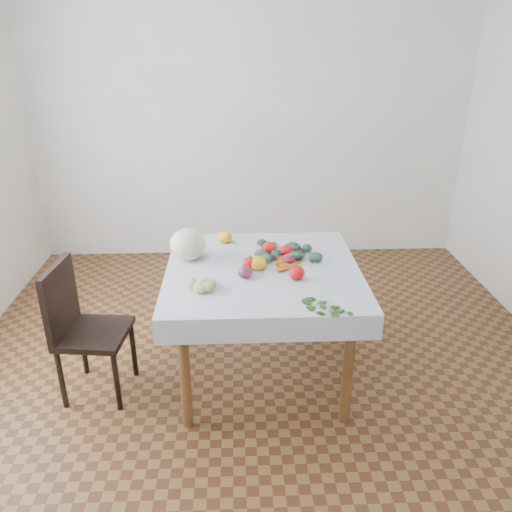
{
  "coord_description": "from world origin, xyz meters",
  "views": [
    {
      "loc": [
        -0.15,
        -2.63,
        2.0
      ],
      "look_at": [
        -0.04,
        0.03,
        0.82
      ],
      "focal_mm": 35.0,
      "sensor_mm": 36.0,
      "label": 1
    }
  ],
  "objects_px": {
    "table": "(263,284)",
    "cabbage": "(188,244)",
    "heirloom_back": "(225,237)",
    "carrot_bunch": "(290,259)",
    "chair": "(80,322)"
  },
  "relations": [
    {
      "from": "table",
      "to": "carrot_bunch",
      "type": "height_order",
      "value": "carrot_bunch"
    },
    {
      "from": "table",
      "to": "heirloom_back",
      "type": "height_order",
      "value": "heirloom_back"
    },
    {
      "from": "cabbage",
      "to": "chair",
      "type": "bearing_deg",
      "value": -157.5
    },
    {
      "from": "table",
      "to": "heirloom_back",
      "type": "xyz_separation_m",
      "value": [
        -0.23,
        0.41,
        0.14
      ]
    },
    {
      "from": "heirloom_back",
      "to": "carrot_bunch",
      "type": "relative_size",
      "value": 0.33
    },
    {
      "from": "cabbage",
      "to": "carrot_bunch",
      "type": "relative_size",
      "value": 0.69
    },
    {
      "from": "table",
      "to": "cabbage",
      "type": "distance_m",
      "value": 0.51
    },
    {
      "from": "chair",
      "to": "carrot_bunch",
      "type": "distance_m",
      "value": 1.29
    },
    {
      "from": "table",
      "to": "chair",
      "type": "xyz_separation_m",
      "value": [
        -1.07,
        -0.11,
        -0.17
      ]
    },
    {
      "from": "table",
      "to": "heirloom_back",
      "type": "relative_size",
      "value": 9.67
    },
    {
      "from": "cabbage",
      "to": "heirloom_back",
      "type": "bearing_deg",
      "value": 50.19
    },
    {
      "from": "cabbage",
      "to": "heirloom_back",
      "type": "relative_size",
      "value": 2.06
    },
    {
      "from": "cabbage",
      "to": "table",
      "type": "bearing_deg",
      "value": -18.93
    },
    {
      "from": "cabbage",
      "to": "heirloom_back",
      "type": "height_order",
      "value": "cabbage"
    },
    {
      "from": "heirloom_back",
      "to": "carrot_bunch",
      "type": "bearing_deg",
      "value": -38.6
    }
  ]
}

